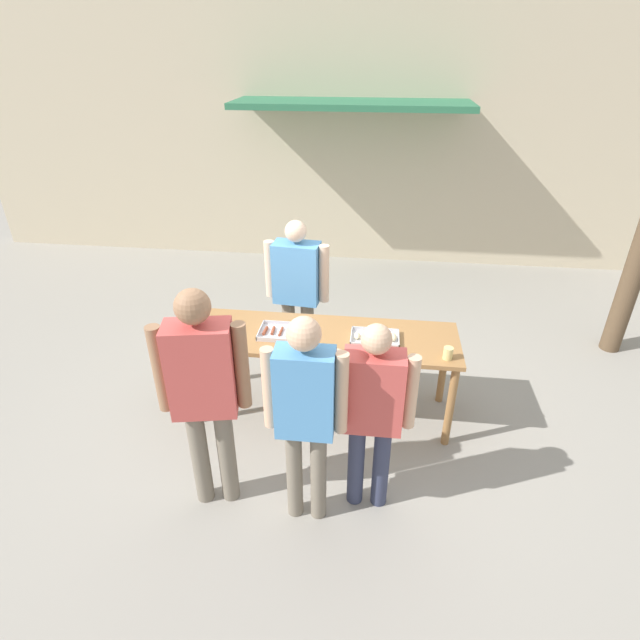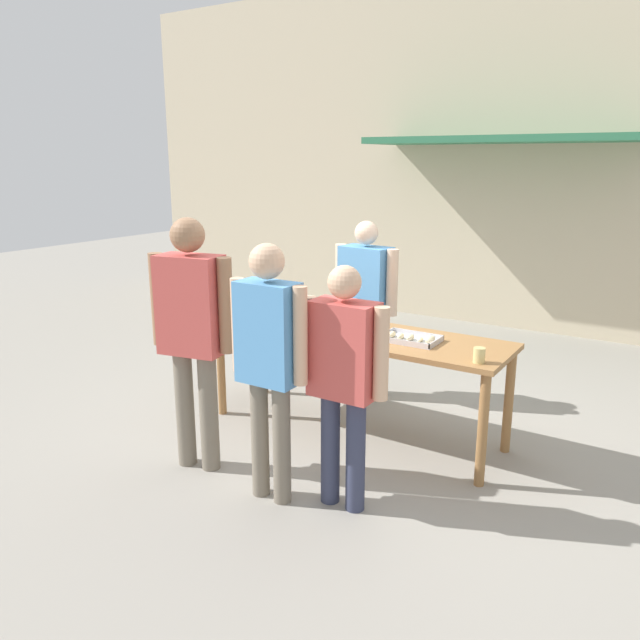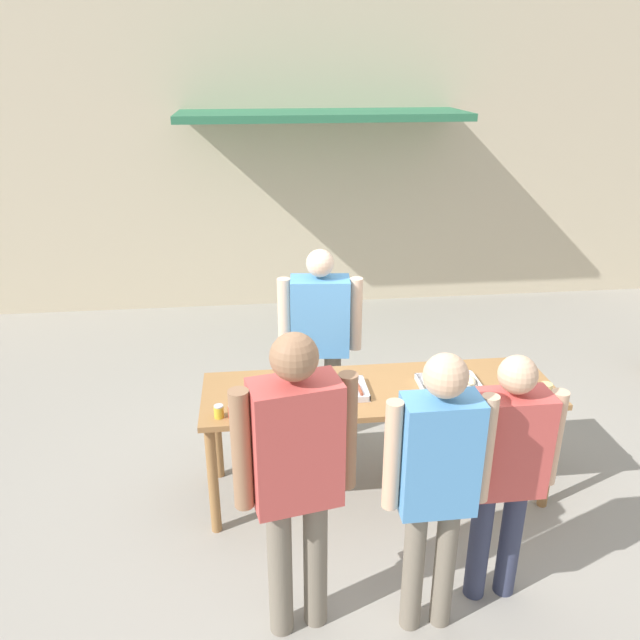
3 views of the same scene
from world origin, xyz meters
TOP-DOWN VIEW (x-y plane):
  - ground_plane at (0.00, 0.00)m, footprint 24.00×24.00m
  - building_facade_back at (0.00, 3.98)m, footprint 12.00×1.11m
  - serving_table at (0.00, 0.00)m, footprint 2.45×0.74m
  - food_tray_sausages at (-0.32, -0.03)m, footprint 0.44×0.31m
  - food_tray_buns at (0.50, -0.03)m, footprint 0.42×0.28m
  - condiment_jar_mustard at (-1.09, -0.26)m, footprint 0.06×0.06m
  - condiment_jar_ketchup at (-1.01, -0.27)m, footprint 0.06×0.06m
  - beer_cup at (1.09, -0.25)m, footprint 0.08×0.08m
  - person_server_behind_table at (-0.33, 0.77)m, footprint 0.66×0.29m
  - person_customer_holding_hotdog at (-0.67, -1.13)m, footprint 0.63×0.32m
  - person_customer_with_cup at (0.49, -1.03)m, footprint 0.60×0.23m
  - person_customer_waiting_in_line at (0.05, -1.20)m, footprint 0.57×0.22m

SIDE VIEW (x-z plane):
  - ground_plane at x=0.00m, z-range 0.00..0.00m
  - serving_table at x=0.00m, z-range 0.33..1.19m
  - food_tray_sausages at x=-0.32m, z-range 0.85..0.89m
  - food_tray_buns at x=0.50m, z-range 0.85..0.91m
  - condiment_jar_mustard at x=-1.09m, z-range 0.86..0.95m
  - condiment_jar_ketchup at x=-1.01m, z-range 0.86..0.95m
  - beer_cup at x=1.09m, z-range 0.86..0.97m
  - person_customer_with_cup at x=0.49m, z-range 0.15..1.72m
  - person_server_behind_table at x=-0.33m, z-range 0.15..1.79m
  - person_customer_waiting_in_line at x=0.05m, z-range 0.17..1.87m
  - person_customer_holding_hotdog at x=-0.67m, z-range 0.17..1.98m
  - building_facade_back at x=0.00m, z-range 0.01..4.51m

